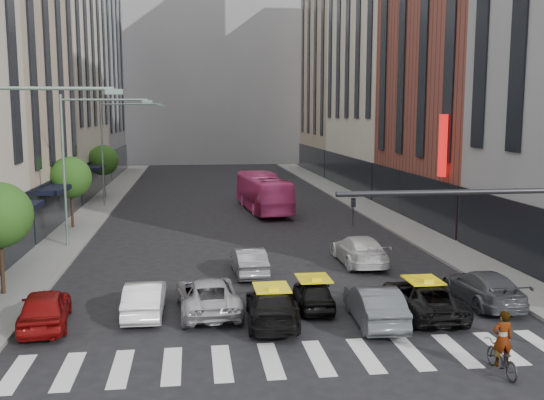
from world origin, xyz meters
name	(u,v)px	position (x,y,z in m)	size (l,w,h in m)	color
ground	(310,378)	(0.00, 0.00, 0.00)	(160.00, 160.00, 0.00)	black
sidewalk_left	(87,218)	(-11.50, 30.00, 0.07)	(3.00, 96.00, 0.15)	slate
sidewalk_right	(377,212)	(11.50, 30.00, 0.07)	(3.00, 96.00, 0.15)	slate
building_left_c	(48,11)	(-17.00, 46.00, 18.00)	(8.00, 20.00, 36.00)	beige
building_left_d	(84,59)	(-17.00, 65.00, 15.00)	(8.00, 18.00, 30.00)	gray
building_right_b	(464,47)	(17.00, 27.00, 13.00)	(8.00, 18.00, 26.00)	brown
building_right_d	(341,70)	(17.00, 65.00, 14.00)	(8.00, 18.00, 28.00)	tan
building_far	(211,53)	(0.00, 85.00, 18.00)	(30.00, 10.00, 36.00)	gray
tree_mid	(71,178)	(-11.80, 26.00, 3.65)	(2.88, 2.88, 4.95)	black
tree_far	(103,160)	(-11.80, 42.00, 3.65)	(2.88, 2.88, 4.95)	black
streetlamp_mid	(80,150)	(-10.04, 20.00, 5.90)	(5.38, 0.25, 9.00)	gray
streetlamp_far	(113,139)	(-10.04, 36.00, 5.90)	(5.38, 0.25, 9.00)	gray
liberty_sign	(443,146)	(12.60, 20.00, 6.00)	(0.30, 0.70, 4.00)	red
car_red	(45,308)	(-9.06, 5.77, 0.74)	(1.75, 4.35, 1.48)	maroon
car_white_front	(145,298)	(-5.42, 6.68, 0.69)	(1.47, 4.21, 1.39)	white
car_silver	(208,295)	(-2.90, 6.75, 0.71)	(2.36, 5.13, 1.42)	#B0AFB5
taxi_left	(272,306)	(-0.49, 5.07, 0.69)	(1.95, 4.79, 1.39)	black
taxi_center	(313,293)	(1.47, 6.64, 0.62)	(1.47, 3.66, 1.25)	black
car_grey_mid	(375,304)	(3.43, 4.51, 0.75)	(1.59, 4.55, 1.50)	#45494D
taxi_right	(422,298)	(5.64, 5.25, 0.70)	(2.33, 5.05, 1.40)	black
car_grey_curb	(483,287)	(8.73, 6.30, 0.71)	(1.99, 4.90, 1.42)	#43454B
car_row2_left	(249,261)	(-0.70, 12.28, 0.70)	(1.48, 4.24, 1.40)	gray
car_row2_right	(359,250)	(5.39, 13.71, 0.77)	(2.15, 5.29, 1.53)	silver
bus	(263,193)	(2.40, 32.25, 1.56)	(2.61, 11.17, 3.11)	#E74490
motorcycle	(501,358)	(5.97, -0.45, 0.50)	(0.66, 1.90, 1.00)	black
rider	(504,315)	(5.97, -0.45, 1.89)	(0.65, 0.42, 1.77)	gray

